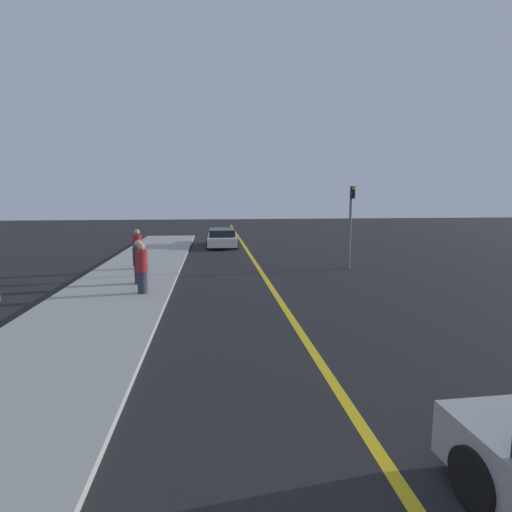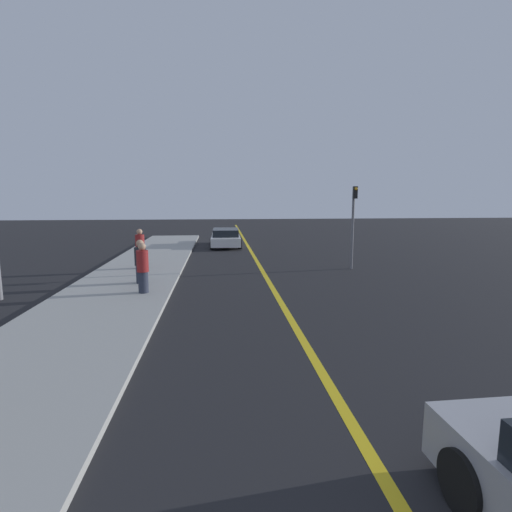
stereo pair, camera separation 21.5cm
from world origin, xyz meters
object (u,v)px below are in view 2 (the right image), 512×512
pedestrian_mid_group (143,268)px  pedestrian_by_sign (140,249)px  traffic_light (353,219)px  pedestrian_far_standing (141,262)px  car_ahead_center (226,238)px

pedestrian_mid_group → pedestrian_by_sign: pedestrian_by_sign is taller
pedestrian_mid_group → traffic_light: traffic_light is taller
pedestrian_far_standing → pedestrian_mid_group: bearing=-76.8°
traffic_light → pedestrian_by_sign: bearing=178.0°
pedestrian_mid_group → traffic_light: size_ratio=0.45×
car_ahead_center → pedestrian_mid_group: bearing=-101.9°
pedestrian_far_standing → pedestrian_by_sign: pedestrian_by_sign is taller
pedestrian_by_sign → traffic_light: size_ratio=0.47×
pedestrian_mid_group → pedestrian_by_sign: size_ratio=0.95×
pedestrian_far_standing → traffic_light: traffic_light is taller
car_ahead_center → pedestrian_mid_group: 13.83m
pedestrian_by_sign → traffic_light: 9.82m
car_ahead_center → pedestrian_by_sign: size_ratio=2.66×
pedestrian_far_standing → traffic_light: size_ratio=0.43×
pedestrian_by_sign → car_ahead_center: bearing=65.5°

